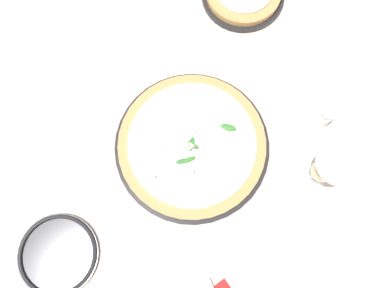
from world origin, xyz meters
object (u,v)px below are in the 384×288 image
Objects in this scene: pizza_arugula_main at (192,145)px; side_plate_white at (59,256)px; wine_glass at (328,168)px; shaker_pepper at (324,117)px.

pizza_arugula_main reaches higher than side_plate_white.
wine_glass is at bearing 70.63° from side_plate_white.
wine_glass reaches higher than pizza_arugula_main.
pizza_arugula_main is 0.29m from shaker_pepper.
shaker_pepper is at bearing 129.34° from wine_glass.
side_plate_white is 0.64m from shaker_pepper.
pizza_arugula_main is at bearing -114.92° from shaker_pepper.
pizza_arugula_main is 0.28m from wine_glass.
shaker_pepper reaches higher than side_plate_white.
shaker_pepper is at bearing 65.08° from pizza_arugula_main.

